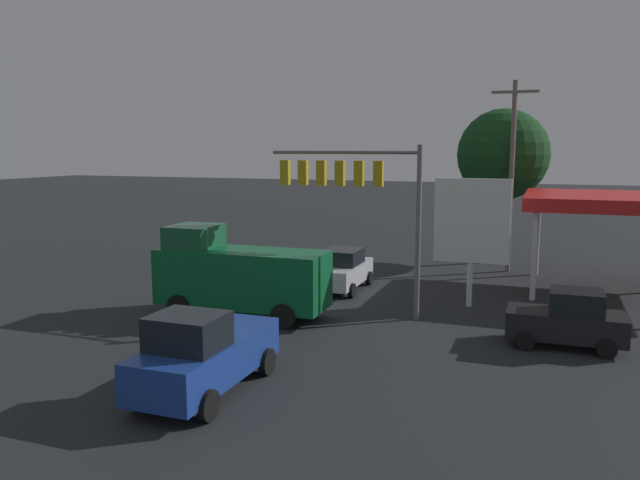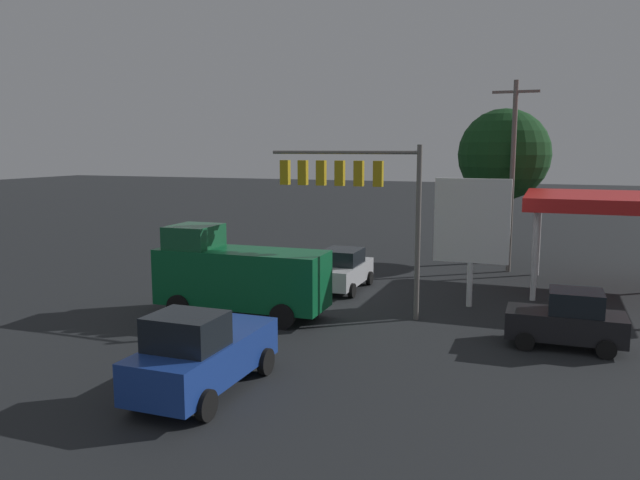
{
  "view_description": "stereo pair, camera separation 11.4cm",
  "coord_description": "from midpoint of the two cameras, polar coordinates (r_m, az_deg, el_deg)",
  "views": [
    {
      "loc": [
        -9.21,
        22.95,
        6.67
      ],
      "look_at": [
        0.0,
        -2.0,
        2.72
      ],
      "focal_mm": 35.0,
      "sensor_mm": 36.0,
      "label": 1
    },
    {
      "loc": [
        -9.31,
        22.91,
        6.67
      ],
      "look_at": [
        0.0,
        -2.0,
        2.72
      ],
      "focal_mm": 35.0,
      "sensor_mm": 36.0,
      "label": 2
    }
  ],
  "objects": [
    {
      "name": "delivery_truck",
      "position": [
        24.97,
        -7.42,
        -3.12
      ],
      "size": [
        6.85,
        2.67,
        3.58
      ],
      "rotation": [
        0.0,
        0.0,
        0.02
      ],
      "color": "#0C592D",
      "rests_on": "ground"
    },
    {
      "name": "street_tree",
      "position": [
        37.58,
        16.55,
        7.48
      ],
      "size": [
        5.22,
        5.22,
        8.89
      ],
      "color": "#4C331E",
      "rests_on": "ground"
    },
    {
      "name": "pickup_parked",
      "position": [
        17.54,
        -10.54,
        -10.18
      ],
      "size": [
        2.27,
        5.2,
        2.4
      ],
      "rotation": [
        0.0,
        0.0,
        1.57
      ],
      "color": "navy",
      "rests_on": "ground"
    },
    {
      "name": "traffic_signal_assembly",
      "position": [
        24.76,
        3.02,
        5.09
      ],
      "size": [
        6.16,
        0.43,
        6.78
      ],
      "color": "slate",
      "rests_on": "ground"
    },
    {
      "name": "hatchback_crossing",
      "position": [
        22.67,
        21.83,
        -6.79
      ],
      "size": [
        3.82,
        1.99,
        1.97
      ],
      "rotation": [
        0.0,
        0.0,
        0.01
      ],
      "color": "black",
      "rests_on": "ground"
    },
    {
      "name": "price_sign",
      "position": [
        26.71,
        13.83,
        1.5
      ],
      "size": [
        3.1,
        0.27,
        5.41
      ],
      "color": "silver",
      "rests_on": "ground"
    },
    {
      "name": "gas_station_canopy",
      "position": [
        31.7,
        27.19,
        3.03
      ],
      "size": [
        9.7,
        7.17,
        4.54
      ],
      "color": "red",
      "rests_on": "ground"
    },
    {
      "name": "sedan_waiting",
      "position": [
        29.52,
        2.19,
        -2.73
      ],
      "size": [
        2.06,
        4.4,
        1.93
      ],
      "rotation": [
        0.0,
        0.0,
        1.57
      ],
      "color": "silver",
      "rests_on": "ground"
    },
    {
      "name": "ground_plane",
      "position": [
        25.61,
        -1.45,
        -6.65
      ],
      "size": [
        200.0,
        200.0,
        0.0
      ],
      "primitive_type": "plane",
      "color": "black"
    },
    {
      "name": "utility_pole",
      "position": [
        34.82,
        17.27,
        5.92
      ],
      "size": [
        2.4,
        0.26,
        10.16
      ],
      "color": "slate",
      "rests_on": "ground"
    }
  ]
}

